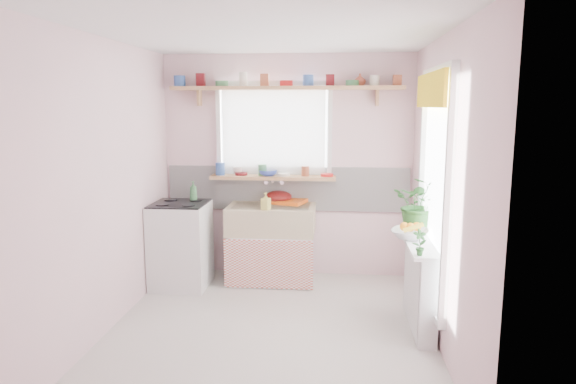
{
  "coord_description": "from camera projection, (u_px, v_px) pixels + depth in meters",
  "views": [
    {
      "loc": [
        0.55,
        -4.16,
        1.94
      ],
      "look_at": [
        0.11,
        0.55,
        1.14
      ],
      "focal_mm": 32.0,
      "sensor_mm": 36.0,
      "label": 1
    }
  ],
  "objects": [
    {
      "name": "shelf_crockery",
      "position": [
        286.0,
        81.0,
        5.53
      ],
      "size": [
        2.47,
        0.11,
        0.12
      ],
      "color": "#3359A5",
      "rests_on": "pine_shelf"
    },
    {
      "name": "dish_tray",
      "position": [
        286.0,
        201.0,
        5.78
      ],
      "size": [
        0.5,
        0.43,
        0.04
      ],
      "primitive_type": "cube",
      "rotation": [
        0.0,
        0.0,
        -0.34
      ],
      "color": "orange",
      "rests_on": "sink_unit"
    },
    {
      "name": "sill_crockery",
      "position": [
        269.0,
        171.0,
        5.72
      ],
      "size": [
        1.35,
        0.11,
        0.12
      ],
      "color": "#3359A5",
      "rests_on": "windowsill"
    },
    {
      "name": "sill_cup",
      "position": [
        238.0,
        171.0,
        5.82
      ],
      "size": [
        0.11,
        0.11,
        0.09
      ],
      "primitive_type": "imported",
      "rotation": [
        0.0,
        0.0,
        0.03
      ],
      "color": "beige",
      "rests_on": "windowsill"
    },
    {
      "name": "herb_pot",
      "position": [
        420.0,
        242.0,
        4.0
      ],
      "size": [
        0.13,
        0.1,
        0.21
      ],
      "primitive_type": "imported",
      "rotation": [
        0.0,
        0.0,
        0.26
      ],
      "color": "#255C24",
      "rests_on": "radiator_ledge"
    },
    {
      "name": "cooker",
      "position": [
        181.0,
        244.0,
        5.51
      ],
      "size": [
        0.58,
        0.58,
        0.93
      ],
      "color": "white",
      "rests_on": "ground"
    },
    {
      "name": "room",
      "position": [
        347.0,
        164.0,
        5.01
      ],
      "size": [
        3.2,
        3.2,
        3.2
      ],
      "color": "beige",
      "rests_on": "ground"
    },
    {
      "name": "sink_unit",
      "position": [
        271.0,
        243.0,
        5.67
      ],
      "size": [
        0.95,
        0.65,
        1.11
      ],
      "color": "white",
      "rests_on": "ground"
    },
    {
      "name": "shelf_vase",
      "position": [
        360.0,
        80.0,
        5.52
      ],
      "size": [
        0.15,
        0.15,
        0.13
      ],
      "primitive_type": "imported",
      "rotation": [
        0.0,
        0.0,
        0.15
      ],
      "color": "#A94934",
      "rests_on": "pine_shelf"
    },
    {
      "name": "fruit",
      "position": [
        411.0,
        227.0,
        4.53
      ],
      "size": [
        0.2,
        0.14,
        0.1
      ],
      "color": "orange",
      "rests_on": "fruit_bowl"
    },
    {
      "name": "sill_bowl",
      "position": [
        268.0,
        173.0,
        5.72
      ],
      "size": [
        0.23,
        0.23,
        0.06
      ],
      "primitive_type": "imported",
      "rotation": [
        0.0,
        0.0,
        -0.17
      ],
      "color": "#3448A9",
      "rests_on": "windowsill"
    },
    {
      "name": "radiator_ledge",
      "position": [
        420.0,
        284.0,
        4.47
      ],
      "size": [
        0.22,
        0.95,
        0.78
      ],
      "color": "white",
      "rests_on": "ground"
    },
    {
      "name": "soap_bottle_sink",
      "position": [
        266.0,
        201.0,
        5.4
      ],
      "size": [
        0.1,
        0.11,
        0.18
      ],
      "primitive_type": "imported",
      "rotation": [
        0.0,
        0.0,
        -0.35
      ],
      "color": "#F0E86A",
      "rests_on": "sink_unit"
    },
    {
      "name": "cooker_bottle",
      "position": [
        193.0,
        191.0,
        5.55
      ],
      "size": [
        0.1,
        0.1,
        0.21
      ],
      "primitive_type": "imported",
      "rotation": [
        0.0,
        0.0,
        -0.31
      ],
      "color": "#3F7F49",
      "rests_on": "cooker"
    },
    {
      "name": "pine_shelf",
      "position": [
        286.0,
        88.0,
        5.54
      ],
      "size": [
        2.52,
        0.24,
        0.04
      ],
      "primitive_type": "cube",
      "color": "tan",
      "rests_on": "room"
    },
    {
      "name": "fruit_bowl",
      "position": [
        410.0,
        234.0,
        4.53
      ],
      "size": [
        0.4,
        0.4,
        0.08
      ],
      "primitive_type": "imported",
      "rotation": [
        0.0,
        0.0,
        -0.25
      ],
      "color": "silver",
      "rests_on": "radiator_ledge"
    },
    {
      "name": "jade_plant",
      "position": [
        420.0,
        204.0,
        4.75
      ],
      "size": [
        0.56,
        0.51,
        0.52
      ],
      "primitive_type": "imported",
      "rotation": [
        0.0,
        0.0,
        -0.25
      ],
      "color": "#285B24",
      "rests_on": "radiator_ledge"
    },
    {
      "name": "colander",
      "position": [
        279.0,
        197.0,
        5.78
      ],
      "size": [
        0.35,
        0.35,
        0.14
      ],
      "primitive_type": "ellipsoid",
      "rotation": [
        0.0,
        0.0,
        0.16
      ],
      "color": "#5F1110",
      "rests_on": "sink_unit"
    },
    {
      "name": "windowsill",
      "position": [
        273.0,
        177.0,
        5.73
      ],
      "size": [
        1.4,
        0.22,
        0.04
      ],
      "primitive_type": "cube",
      "color": "tan",
      "rests_on": "room"
    }
  ]
}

